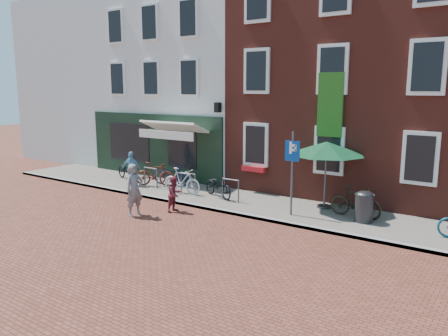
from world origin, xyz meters
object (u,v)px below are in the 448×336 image
Objects in this scene: parking_sign at (292,163)px; boy at (175,194)px; bicycle_3 at (182,181)px; bicycle_4 at (218,185)px; bicycle_1 at (155,174)px; bicycle_2 at (171,175)px; litter_bin at (364,205)px; bicycle_5 at (355,202)px; woman at (134,190)px; bicycle_0 at (127,170)px; parasol at (327,146)px; cafe_person at (132,169)px.

boy is (-3.60, -1.59, -1.22)m from parking_sign.
bicycle_3 is 1.54m from bicycle_4.
bicycle_2 is at bearing -68.39° from bicycle_1.
litter_bin is 0.47m from bicycle_5.
woman is at bearing -152.96° from litter_bin.
bicycle_4 is at bearing -76.29° from bicycle_0.
parasol is 4.33m from bicycle_4.
bicycle_5 is at bearing -23.21° from parasol.
bicycle_5 reaches higher than bicycle_2.
cafe_person is at bearing 56.84° from woman.
parasol reaches higher than bicycle_5.
bicycle_0 is at bearing 63.31° from boy.
woman is (-4.91, -4.16, -1.39)m from parasol.
woman is 5.55m from bicycle_0.
parasol is at bearing 68.56° from parking_sign.
bicycle_1 is at bearing 53.62° from boy.
bicycle_1 is 1.00× the size of bicycle_5.
bicycle_1 is (-2.29, 3.35, -0.26)m from woman.
parking_sign reaches higher than bicycle_5.
bicycle_5 is (9.32, 0.75, -0.22)m from cafe_person.
bicycle_3 is (-7.00, -0.37, -0.03)m from litter_bin.
litter_bin is 0.38× the size of parking_sign.
parasol is 1.79× the size of cafe_person.
bicycle_0 is at bearing 58.63° from woman.
woman is 1.03× the size of bicycle_5.
bicycle_1 is 8.46m from bicycle_5.
woman reaches higher than bicycle_5.
bicycle_1 is at bearing -173.57° from parasol.
bicycle_3 is 6.67m from bicycle_5.
bicycle_3 is (-4.82, 0.23, -1.22)m from parking_sign.
woman is at bearing 119.14° from cafe_person.
bicycle_0 is at bearing 109.27° from bicycle_4.
woman is 4.29m from bicycle_2.
bicycle_0 is 5.25m from bicycle_4.
woman is at bearing -113.48° from bicycle_0.
litter_bin is 6.18m from boy.
boy is 0.72× the size of bicycle_1.
litter_bin is at bearing -91.66° from bicycle_3.
bicycle_0 is (-10.75, 0.27, -0.08)m from litter_bin.
parasol is at bearing -69.49° from bicycle_0.
parking_sign reaches higher than parasol.
cafe_person reaches higher than bicycle_3.
bicycle_4 is at bearing -167.47° from parasol.
cafe_person reaches higher than bicycle_4.
boy is 0.84× the size of cafe_person.
boy is 0.70× the size of bicycle_0.
woman reaches higher than bicycle_0.
bicycle_3 is at bearing 177.32° from parking_sign.
bicycle_3 reaches higher than bicycle_4.
woman is at bearing 146.58° from boy.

